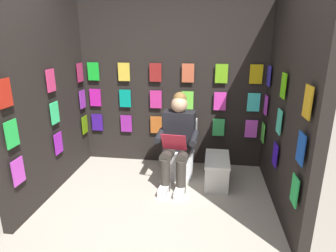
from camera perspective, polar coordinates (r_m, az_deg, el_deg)
ground_plane at (r=2.87m, az=-4.68°, el=-23.05°), size 30.00×30.00×0.00m
display_wall_back at (r=4.19m, az=0.86°, el=7.85°), size 2.75×0.14×2.33m
display_wall_left at (r=3.28m, az=23.04°, el=3.77°), size 0.14×1.93×2.33m
display_wall_right at (r=3.69m, az=-23.09°, el=5.14°), size 0.14×1.93×2.33m
toilet at (r=3.97m, az=2.48°, el=-5.32°), size 0.42×0.57×0.77m
person_reading at (r=3.66m, az=1.91°, el=-2.71°), size 0.55×0.71×1.19m
comic_longbox_near at (r=3.85m, az=9.67°, el=-8.71°), size 0.32×0.62×0.36m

